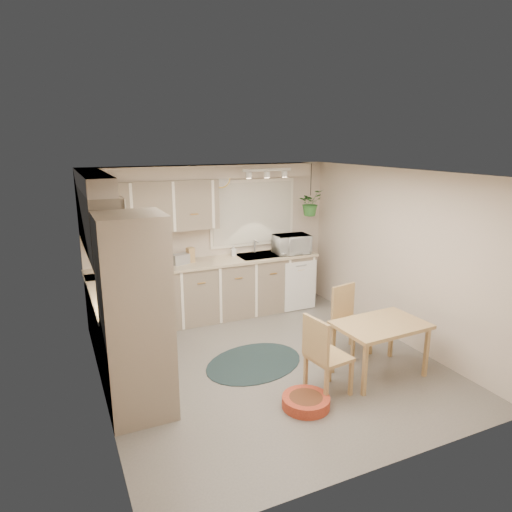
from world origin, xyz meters
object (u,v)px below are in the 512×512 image
object	(u,v)px
chair_back	(353,321)
chair_left	(329,355)
microwave	(292,242)
pet_bed	(306,402)
dining_table	(379,349)
braided_rug	(254,363)

from	to	relation	value
chair_back	chair_left	bearing A→B (deg)	28.45
chair_back	microwave	world-z (taller)	microwave
chair_back	pet_bed	bearing A→B (deg)	23.65
dining_table	chair_back	size ratio (longest dim) A/B	1.17
chair_left	chair_back	bearing A→B (deg)	122.41
pet_bed	dining_table	bearing A→B (deg)	11.97
dining_table	pet_bed	world-z (taller)	dining_table
braided_rug	microwave	world-z (taller)	microwave
microwave	dining_table	bearing A→B (deg)	-89.93
dining_table	braided_rug	xyz separation A→B (m)	(-1.26, 0.88, -0.33)
pet_bed	microwave	xyz separation A→B (m)	(1.30, 2.72, 1.07)
dining_table	chair_left	bearing A→B (deg)	-173.08
chair_back	braided_rug	world-z (taller)	chair_back
dining_table	chair_back	xyz separation A→B (m)	(0.06, 0.62, 0.12)
chair_back	pet_bed	world-z (taller)	chair_back
pet_bed	microwave	size ratio (longest dim) A/B	0.91
chair_back	microwave	bearing A→B (deg)	-104.33
dining_table	pet_bed	bearing A→B (deg)	-168.03
chair_back	braided_rug	xyz separation A→B (m)	(-1.31, 0.26, -0.45)
dining_table	braided_rug	world-z (taller)	dining_table
pet_bed	chair_left	bearing A→B (deg)	21.99
dining_table	chair_left	world-z (taller)	chair_left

